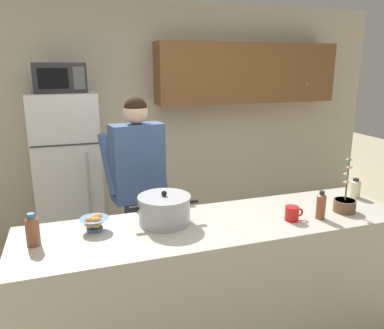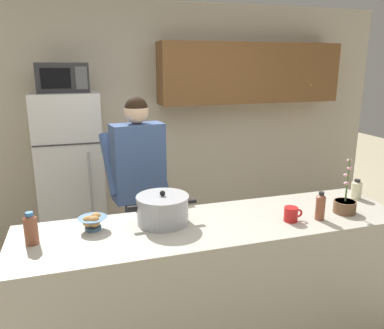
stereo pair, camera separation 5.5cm
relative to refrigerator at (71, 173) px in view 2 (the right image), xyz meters
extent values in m
cube|color=beige|center=(0.91, 0.45, 0.48)|extent=(6.00, 0.12, 2.60)
cube|color=brown|center=(2.11, 0.22, 0.99)|extent=(2.21, 0.34, 0.69)
sphere|color=gold|center=(2.83, 0.05, 0.85)|extent=(0.03, 0.03, 0.03)
cube|color=#BCB7A8|center=(0.91, -1.85, -0.36)|extent=(2.55, 0.68, 0.92)
cube|color=white|center=(0.00, 0.00, 0.00)|extent=(0.64, 0.64, 1.65)
cube|color=#333333|center=(0.00, -0.32, 0.36)|extent=(0.63, 0.01, 0.01)
cylinder|color=#B2B2B7|center=(0.18, -0.35, -0.08)|extent=(0.02, 0.02, 0.74)
cube|color=#2D2D30|center=(0.00, -0.02, 0.96)|extent=(0.48, 0.36, 0.28)
cube|color=black|center=(-0.06, -0.20, 0.96)|extent=(0.26, 0.01, 0.18)
cube|color=#59595B|center=(0.17, -0.20, 0.96)|extent=(0.11, 0.01, 0.21)
cylinder|color=#33384C|center=(0.62, -0.95, -0.42)|extent=(0.11, 0.11, 0.81)
cylinder|color=#33384C|center=(0.48, -0.98, -0.42)|extent=(0.11, 0.11, 0.81)
cube|color=#3F598C|center=(0.55, -0.96, 0.31)|extent=(0.45, 0.26, 0.64)
sphere|color=beige|center=(0.55, -0.96, 0.73)|extent=(0.20, 0.20, 0.20)
sphere|color=black|center=(0.55, -0.96, 0.75)|extent=(0.19, 0.19, 0.19)
cylinder|color=#3F598C|center=(0.74, -0.81, 0.29)|extent=(0.14, 0.39, 0.49)
cylinder|color=#3F598C|center=(0.32, -0.88, 0.29)|extent=(0.14, 0.39, 0.49)
cylinder|color=#ADAFB5|center=(0.57, -1.75, 0.18)|extent=(0.33, 0.33, 0.17)
cylinder|color=#ADAFB5|center=(0.57, -1.75, 0.27)|extent=(0.34, 0.34, 0.02)
sphere|color=black|center=(0.57, -1.75, 0.30)|extent=(0.04, 0.04, 0.04)
cube|color=black|center=(0.38, -1.75, 0.22)|extent=(0.06, 0.02, 0.02)
cube|color=black|center=(0.77, -1.75, 0.22)|extent=(0.06, 0.02, 0.02)
cylinder|color=red|center=(1.38, -1.97, 0.14)|extent=(0.09, 0.09, 0.10)
torus|color=red|center=(1.43, -1.97, 0.14)|extent=(0.06, 0.01, 0.06)
cylinder|color=#4C7299|center=(0.14, -1.72, 0.11)|extent=(0.10, 0.10, 0.02)
cone|color=#4C7299|center=(0.14, -1.72, 0.15)|extent=(0.18, 0.18, 0.06)
sphere|color=tan|center=(0.11, -1.74, 0.16)|extent=(0.07, 0.07, 0.07)
sphere|color=tan|center=(0.16, -1.70, 0.16)|extent=(0.07, 0.07, 0.07)
sphere|color=tan|center=(0.15, -1.75, 0.16)|extent=(0.07, 0.07, 0.07)
cylinder|color=beige|center=(2.09, -1.73, 0.16)|extent=(0.08, 0.08, 0.12)
cone|color=beige|center=(2.09, -1.73, 0.23)|extent=(0.08, 0.08, 0.02)
cylinder|color=#262626|center=(2.09, -1.73, 0.24)|extent=(0.04, 0.04, 0.02)
cylinder|color=brown|center=(-0.21, -1.82, 0.17)|extent=(0.08, 0.08, 0.16)
cone|color=brown|center=(-0.21, -1.82, 0.27)|extent=(0.08, 0.08, 0.02)
cylinder|color=#3372BF|center=(-0.21, -1.82, 0.28)|extent=(0.04, 0.04, 0.02)
cylinder|color=brown|center=(1.58, -2.00, 0.17)|extent=(0.06, 0.06, 0.16)
cone|color=brown|center=(1.58, -2.00, 0.26)|extent=(0.06, 0.06, 0.02)
cylinder|color=#262626|center=(1.58, -2.00, 0.28)|extent=(0.03, 0.03, 0.02)
cylinder|color=brown|center=(1.81, -1.95, 0.14)|extent=(0.15, 0.15, 0.09)
cylinder|color=#38281E|center=(1.81, -1.95, 0.18)|extent=(0.14, 0.14, 0.01)
cylinder|color=#4C7238|center=(1.81, -1.95, 0.33)|extent=(0.01, 0.01, 0.30)
ellipsoid|color=pink|center=(1.79, -1.97, 0.31)|extent=(0.04, 0.03, 0.02)
ellipsoid|color=pink|center=(1.81, -1.94, 0.36)|extent=(0.04, 0.03, 0.02)
ellipsoid|color=pink|center=(1.82, -1.95, 0.41)|extent=(0.04, 0.03, 0.02)
ellipsoid|color=pink|center=(1.82, -1.94, 0.46)|extent=(0.04, 0.03, 0.02)
camera|label=1|loc=(0.03, -3.96, 1.09)|focal=35.44mm
camera|label=2|loc=(0.08, -3.98, 1.09)|focal=35.44mm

